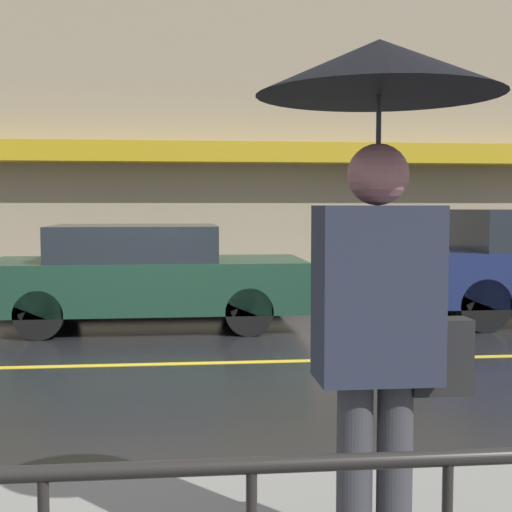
# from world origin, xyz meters

# --- Properties ---
(ground_plane) EXTENTS (80.00, 80.00, 0.00)m
(ground_plane) POSITION_xyz_m (0.00, 0.00, 0.00)
(ground_plane) COLOR black
(sidewalk_far) EXTENTS (28.00, 1.90, 0.13)m
(sidewalk_far) POSITION_xyz_m (0.00, 4.23, 0.07)
(sidewalk_far) COLOR gray
(sidewalk_far) RESTS_ON ground_plane
(lane_marking) EXTENTS (25.20, 0.12, 0.01)m
(lane_marking) POSITION_xyz_m (0.00, 0.00, 0.00)
(lane_marking) COLOR gold
(lane_marking) RESTS_ON ground_plane
(building_storefront) EXTENTS (28.00, 0.85, 6.26)m
(building_storefront) POSITION_xyz_m (0.00, 5.31, 3.10)
(building_storefront) COLOR gray
(building_storefront) RESTS_ON ground_plane
(pedestrian) EXTENTS (0.95, 0.95, 2.18)m
(pedestrian) POSITION_xyz_m (0.83, -4.82, 1.76)
(pedestrian) COLOR #333338
(pedestrian) RESTS_ON sidewalk_near
(car_dark_green) EXTENTS (4.27, 1.75, 1.41)m
(car_dark_green) POSITION_xyz_m (-0.43, 2.35, 0.73)
(car_dark_green) COLOR #193828
(car_dark_green) RESTS_ON ground_plane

